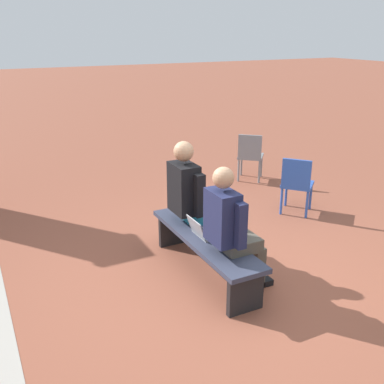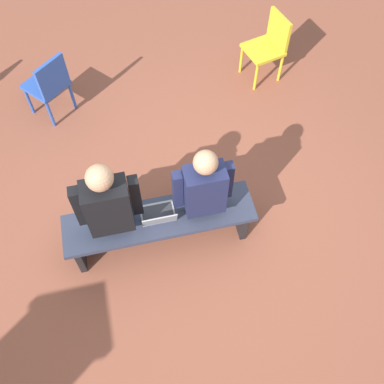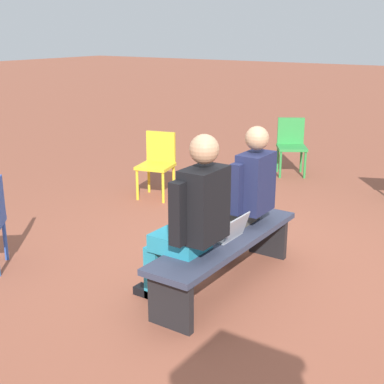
% 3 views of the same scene
% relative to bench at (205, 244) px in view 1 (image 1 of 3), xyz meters
% --- Properties ---
extents(ground_plane, '(60.00, 60.00, 0.00)m').
position_rel_bench_xyz_m(ground_plane, '(-0.25, -0.07, -0.35)').
color(ground_plane, brown).
extents(bench, '(1.80, 0.44, 0.45)m').
position_rel_bench_xyz_m(bench, '(0.00, 0.00, 0.00)').
color(bench, '#33384C').
rests_on(bench, ground).
extents(person_student, '(0.53, 0.67, 1.33)m').
position_rel_bench_xyz_m(person_student, '(-0.42, -0.07, 0.36)').
color(person_student, '#4C473D').
rests_on(person_student, ground).
extents(person_adult, '(0.57, 0.72, 1.39)m').
position_rel_bench_xyz_m(person_adult, '(0.42, -0.07, 0.38)').
color(person_adult, teal).
rests_on(person_adult, ground).
extents(laptop, '(0.32, 0.29, 0.21)m').
position_rel_bench_xyz_m(laptop, '(0.01, 0.01, 0.15)').
color(laptop, '#9EA0A5').
rests_on(laptop, bench).
extents(plastic_chair_near_bench_left, '(0.59, 0.59, 0.84)m').
position_rel_bench_xyz_m(plastic_chair_near_bench_left, '(0.90, -1.98, 0.13)').
color(plastic_chair_near_bench_left, '#2D56B7').
rests_on(plastic_chair_near_bench_left, ground).
extents(plastic_chair_by_pillar, '(0.59, 0.59, 0.84)m').
position_rel_bench_xyz_m(plastic_chair_by_pillar, '(2.47, -2.25, 0.13)').
color(plastic_chair_by_pillar, gray).
rests_on(plastic_chair_by_pillar, ground).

